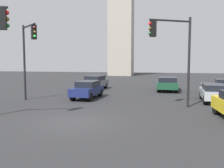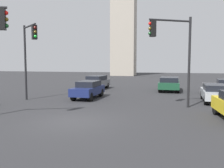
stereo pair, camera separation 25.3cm
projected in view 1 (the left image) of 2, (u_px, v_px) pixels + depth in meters
name	position (u px, v px, depth m)	size (l,w,h in m)	color
ground_plane	(74.00, 122.00, 12.77)	(108.16, 108.16, 0.00)	#2D2D30
traffic_light_0	(173.00, 44.00, 16.05)	(2.67, 1.57, 5.90)	black
traffic_light_2	(29.00, 47.00, 18.58)	(2.14, 2.06, 5.82)	black
car_0	(87.00, 89.00, 20.62)	(1.88, 4.07, 1.43)	navy
car_1	(168.00, 83.00, 25.77)	(2.18, 4.70, 1.43)	#19472D
car_2	(95.00, 82.00, 27.11)	(2.23, 4.48, 1.47)	slate
car_6	(213.00, 92.00, 18.83)	(1.86, 4.17, 1.35)	#ADB2B7
skyline_tower	(121.00, 15.00, 52.45)	(4.87, 4.87, 25.27)	#A89E8E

